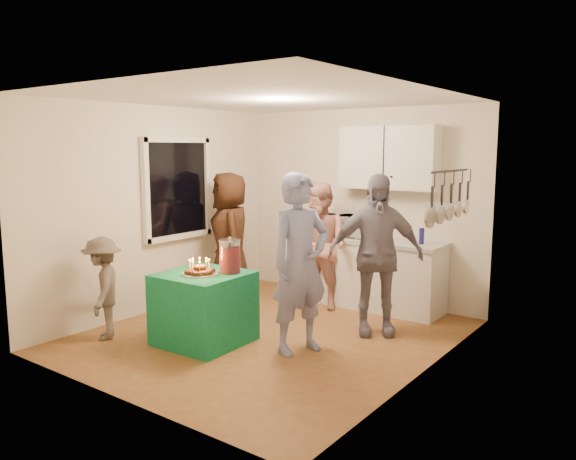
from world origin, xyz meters
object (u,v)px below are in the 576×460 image
Objects in this scene: punch_jar at (230,257)px; woman_back_center at (320,246)px; microwave at (355,226)px; woman_back_left at (230,237)px; child_near_left at (103,288)px; counter at (360,273)px; party_table at (204,308)px; man_birthday at (300,264)px; woman_back_right at (375,255)px.

woman_back_center is at bearing 87.90° from punch_jar.
microwave is 0.56m from woman_back_center.
child_near_left is (-0.05, -1.99, -0.31)m from woman_back_left.
punch_jar reaches higher than counter.
party_table is 0.62m from punch_jar.
party_table is at bearing 72.72° from child_near_left.
woman_back_left reaches higher than party_table.
man_birthday is 1.05× the size of woman_back_left.
man_birthday is at bearing -72.68° from microwave.
punch_jar is 0.21× the size of woman_back_center.
punch_jar is 1.62m from woman_back_right.
woman_back_right reaches higher than child_near_left.
counter is at bearing 91.30° from woman_back_right.
microwave is 0.29× the size of woman_back_left.
party_table is (-0.63, -2.29, -0.05)m from counter.
punch_jar is 1.45m from child_near_left.
woman_back_center is 1.16m from woman_back_right.
party_table is 0.52× the size of woman_back_center.
counter is at bearing 103.58° from child_near_left.
punch_jar is (-0.32, -2.10, -0.12)m from microwave.
child_near_left is (-1.95, -0.96, -0.35)m from man_birthday.
counter is 4.37× the size of microwave.
microwave is at bearing 94.73° from woman_back_right.
woman_back_right reaches higher than woman_back_center.
microwave is 0.45× the size of child_near_left.
party_table is 1.18m from man_birthday.
woman_back_left is at bearing 132.31° from punch_jar.
woman_back_center is 1.46× the size of child_near_left.
woman_back_center is 0.91× the size of woman_back_right.
counter reaches higher than party_table.
woman_back_left is (-1.14, 1.25, -0.05)m from punch_jar.
child_near_left is at bearing -109.81° from woman_back_center.
punch_jar reaches higher than party_table.
woman_back_left is 0.97× the size of woman_back_right.
party_table is 2.50× the size of punch_jar.
counter is 6.47× the size of punch_jar.
woman_back_right is (1.32, 1.36, 0.52)m from party_table.
woman_back_center is at bearing 119.38° from woman_back_right.
party_table is 1.14m from child_near_left.
microwave is 0.28× the size of woman_back_right.
man_birthday is 1.62m from woman_back_center.
child_near_left reaches higher than counter.
woman_back_right is at bearing 82.82° from child_near_left.
woman_back_left is (-1.90, 1.04, -0.04)m from man_birthday.
woman_back_right reaches higher than counter.
woman_back_left is 2.02m from child_near_left.
woman_back_left is at bearing 142.51° from woman_back_right.
woman_back_center is 2.73m from child_near_left.
microwave is 1.48× the size of punch_jar.
party_table is 1.97m from woman_back_right.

